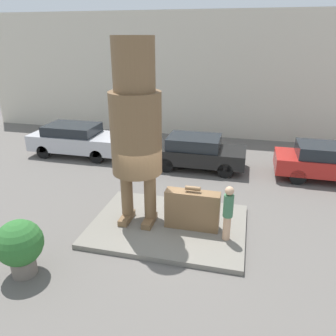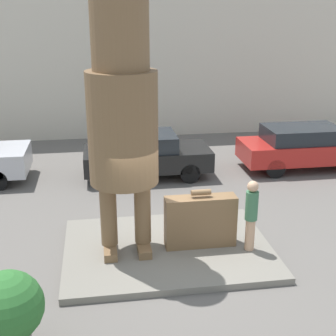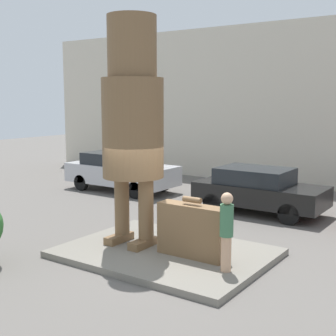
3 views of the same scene
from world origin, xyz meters
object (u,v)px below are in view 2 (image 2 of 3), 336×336
(statue_figure, at_px, (122,112))
(tourist, at_px, (251,213))
(giant_suitcase, at_px, (200,221))
(parked_car_black, at_px, (145,154))
(planter_pot, at_px, (8,310))
(parked_car_red, at_px, (306,146))

(statue_figure, xyz_separation_m, tourist, (2.69, -0.40, -2.23))
(statue_figure, distance_m, giant_suitcase, 3.02)
(parked_car_black, bearing_deg, planter_pot, -110.62)
(tourist, bearing_deg, giant_suitcase, 160.32)
(tourist, relative_size, parked_car_red, 0.36)
(parked_car_red, bearing_deg, parked_car_black, 179.92)
(giant_suitcase, bearing_deg, tourist, -19.68)
(statue_figure, relative_size, parked_car_red, 1.17)
(parked_car_red, bearing_deg, planter_pot, -136.83)
(tourist, distance_m, parked_car_black, 5.76)
(tourist, distance_m, parked_car_red, 6.66)
(giant_suitcase, relative_size, parked_car_red, 0.35)
(parked_car_red, bearing_deg, giant_suitcase, -133.25)
(giant_suitcase, relative_size, planter_pot, 1.09)
(parked_car_black, xyz_separation_m, planter_pot, (-2.99, -7.96, 0.07))
(giant_suitcase, distance_m, parked_car_black, 5.16)
(parked_car_red, xyz_separation_m, planter_pot, (-8.47, -7.95, 0.05))
(giant_suitcase, height_order, parked_car_black, giant_suitcase)
(parked_car_black, bearing_deg, giant_suitcase, -82.52)
(giant_suitcase, bearing_deg, parked_car_black, 97.48)
(giant_suitcase, relative_size, tourist, 0.98)
(parked_car_black, height_order, planter_pot, planter_pot)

